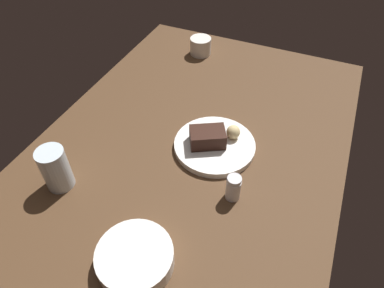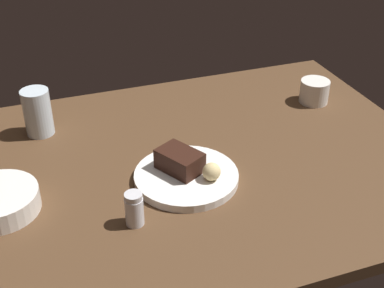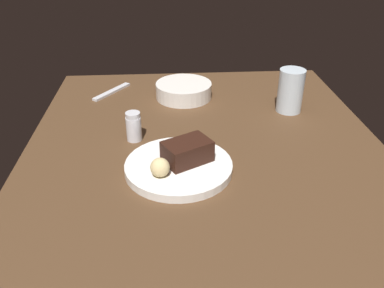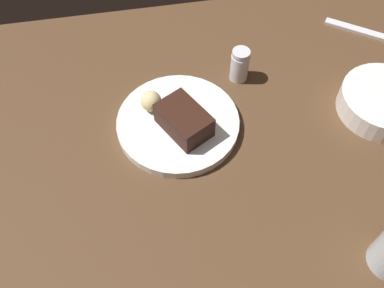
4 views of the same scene
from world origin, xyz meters
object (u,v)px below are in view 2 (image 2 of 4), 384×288
object	(u,v)px
water_glass	(38,112)
dessert_plate	(186,177)
chocolate_cake_slice	(180,161)
coffee_cup	(314,91)
salt_shaker	(134,209)
bread_roll	(212,172)

from	to	relation	value
water_glass	dessert_plate	bearing A→B (deg)	131.50
chocolate_cake_slice	coffee_cup	size ratio (longest dim) A/B	1.22
salt_shaker	coffee_cup	world-z (taller)	salt_shaker
coffee_cup	water_glass	bearing A→B (deg)	-6.41
bread_roll	coffee_cup	size ratio (longest dim) A/B	0.50
bread_roll	water_glass	bearing A→B (deg)	-47.62
bread_roll	salt_shaker	size ratio (longest dim) A/B	0.55
bread_roll	water_glass	xyz separation A→B (cm)	(32.04, -35.11, 2.11)
dessert_plate	chocolate_cake_slice	size ratio (longest dim) A/B	2.36
water_glass	coffee_cup	size ratio (longest dim) A/B	1.48
dessert_plate	coffee_cup	size ratio (longest dim) A/B	2.88
chocolate_cake_slice	salt_shaker	world-z (taller)	salt_shaker
dessert_plate	chocolate_cake_slice	bearing A→B (deg)	-65.95
dessert_plate	bread_roll	distance (cm)	6.45
salt_shaker	water_glass	bearing A→B (deg)	-71.78
chocolate_cake_slice	water_glass	world-z (taller)	water_glass
dessert_plate	salt_shaker	bearing A→B (deg)	35.60
dessert_plate	coffee_cup	world-z (taller)	coffee_cup
chocolate_cake_slice	coffee_cup	bearing A→B (deg)	-155.35
dessert_plate	water_glass	xyz separation A→B (cm)	(27.69, -31.30, 4.97)
chocolate_cake_slice	dessert_plate	bearing A→B (deg)	114.05
bread_roll	coffee_cup	xyz separation A→B (cm)	(-41.01, -26.90, -0.58)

